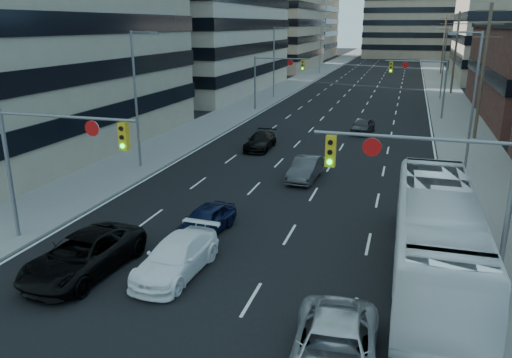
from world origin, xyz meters
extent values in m
cube|color=black|center=(0.00, 130.00, 0.01)|extent=(18.00, 300.00, 0.02)
cube|color=slate|center=(-11.50, 130.00, 0.07)|extent=(5.00, 300.00, 0.15)
cube|color=slate|center=(11.50, 130.00, 0.07)|extent=(5.00, 300.00, 0.15)
cube|color=gray|center=(-24.00, 100.00, 8.00)|extent=(20.00, 30.00, 16.00)
cube|color=#ADA089|center=(-28.00, 140.00, 10.00)|extent=(24.00, 24.00, 20.00)
cylinder|color=slate|center=(-10.00, 8.00, 3.00)|extent=(0.18, 0.18, 6.00)
cylinder|color=slate|center=(-6.75, 8.00, 5.80)|extent=(6.50, 0.12, 0.12)
cube|color=gold|center=(-4.10, 8.00, 5.15)|extent=(0.35, 0.28, 1.10)
cylinder|color=black|center=(-4.10, 7.84, 5.50)|extent=(0.18, 0.06, 0.18)
cylinder|color=black|center=(-4.10, 7.84, 5.15)|extent=(0.18, 0.06, 0.18)
cylinder|color=#0CE526|center=(-4.10, 7.84, 4.80)|extent=(0.18, 0.06, 0.18)
cylinder|color=white|center=(-5.50, 7.97, 5.40)|extent=(0.64, 0.06, 0.64)
cylinder|color=slate|center=(10.00, 8.00, 3.00)|extent=(0.18, 0.18, 6.00)
cylinder|color=slate|center=(6.75, 8.00, 5.80)|extent=(6.50, 0.12, 0.12)
cube|color=gold|center=(4.10, 8.00, 5.15)|extent=(0.35, 0.28, 1.10)
cylinder|color=black|center=(4.10, 7.84, 5.50)|extent=(0.18, 0.06, 0.18)
cylinder|color=black|center=(4.10, 7.84, 5.15)|extent=(0.18, 0.06, 0.18)
cylinder|color=#0CE526|center=(4.10, 7.84, 4.80)|extent=(0.18, 0.06, 0.18)
cylinder|color=white|center=(5.50, 7.97, 5.40)|extent=(0.64, 0.06, 0.64)
cylinder|color=slate|center=(-10.00, 45.00, 3.00)|extent=(0.18, 0.18, 6.00)
cylinder|color=slate|center=(-7.00, 45.00, 5.80)|extent=(6.00, 0.12, 0.12)
cube|color=gold|center=(-4.60, 45.00, 5.15)|extent=(0.35, 0.28, 1.10)
cylinder|color=black|center=(-4.60, 44.84, 5.50)|extent=(0.18, 0.06, 0.18)
cylinder|color=black|center=(-4.60, 44.84, 5.15)|extent=(0.18, 0.06, 0.18)
cylinder|color=#0CE526|center=(-4.60, 44.84, 4.80)|extent=(0.18, 0.06, 0.18)
cylinder|color=white|center=(-6.00, 44.97, 5.40)|extent=(0.64, 0.06, 0.64)
cylinder|color=slate|center=(10.00, 45.00, 3.00)|extent=(0.18, 0.18, 6.00)
cylinder|color=slate|center=(7.00, 45.00, 5.80)|extent=(6.00, 0.12, 0.12)
cube|color=gold|center=(4.60, 45.00, 5.15)|extent=(0.35, 0.28, 1.10)
cylinder|color=black|center=(4.60, 44.84, 5.50)|extent=(0.18, 0.06, 0.18)
cylinder|color=black|center=(4.60, 44.84, 5.15)|extent=(0.18, 0.06, 0.18)
cylinder|color=#0CE526|center=(4.60, 44.84, 4.80)|extent=(0.18, 0.06, 0.18)
cylinder|color=white|center=(6.00, 44.97, 5.40)|extent=(0.64, 0.06, 0.64)
cylinder|color=#4C3D2D|center=(12.20, 36.00, 5.50)|extent=(0.28, 0.28, 11.00)
cube|color=#4C3D2D|center=(12.20, 36.00, 10.40)|extent=(2.20, 0.10, 0.10)
cube|color=#4C3D2D|center=(12.20, 36.00, 9.40)|extent=(2.20, 0.10, 0.10)
cube|color=#4C3D2D|center=(12.20, 36.00, 8.40)|extent=(2.20, 0.10, 0.10)
cylinder|color=#4C3D2D|center=(12.20, 66.00, 5.50)|extent=(0.28, 0.28, 11.00)
cube|color=#4C3D2D|center=(12.20, 66.00, 10.40)|extent=(2.20, 0.10, 0.10)
cube|color=#4C3D2D|center=(12.20, 66.00, 9.40)|extent=(2.20, 0.10, 0.10)
cube|color=#4C3D2D|center=(12.20, 66.00, 8.40)|extent=(2.20, 0.10, 0.10)
cylinder|color=#4C3D2D|center=(12.20, 96.00, 5.50)|extent=(0.28, 0.28, 11.00)
cube|color=#4C3D2D|center=(12.20, 96.00, 10.40)|extent=(2.20, 0.10, 0.10)
cube|color=#4C3D2D|center=(12.20, 96.00, 9.40)|extent=(2.20, 0.10, 0.10)
cube|color=#4C3D2D|center=(12.20, 96.00, 8.40)|extent=(2.20, 0.10, 0.10)
cylinder|color=slate|center=(-10.50, 20.00, 4.50)|extent=(0.16, 0.16, 9.00)
cylinder|color=slate|center=(-9.60, 20.00, 8.90)|extent=(1.80, 0.10, 0.10)
cube|color=slate|center=(-8.80, 20.00, 8.82)|extent=(0.50, 0.22, 0.14)
cylinder|color=slate|center=(-10.50, 55.00, 4.50)|extent=(0.16, 0.16, 9.00)
cylinder|color=slate|center=(-9.60, 55.00, 8.90)|extent=(1.80, 0.10, 0.10)
cube|color=slate|center=(-8.80, 55.00, 8.82)|extent=(0.50, 0.22, 0.14)
cylinder|color=slate|center=(-10.50, 90.00, 4.50)|extent=(0.16, 0.16, 9.00)
cylinder|color=slate|center=(-9.60, 90.00, 8.90)|extent=(1.80, 0.10, 0.10)
cube|color=slate|center=(-8.80, 90.00, 8.82)|extent=(0.50, 0.22, 0.14)
cylinder|color=slate|center=(10.50, 25.00, 4.50)|extent=(0.16, 0.16, 9.00)
cylinder|color=slate|center=(9.60, 25.00, 8.90)|extent=(1.80, 0.10, 0.10)
cube|color=slate|center=(8.80, 25.00, 8.82)|extent=(0.50, 0.22, 0.14)
cylinder|color=slate|center=(10.50, 60.00, 4.50)|extent=(0.16, 0.16, 9.00)
cylinder|color=slate|center=(9.60, 60.00, 8.90)|extent=(1.80, 0.10, 0.10)
cube|color=slate|center=(8.80, 60.00, 8.82)|extent=(0.50, 0.22, 0.14)
imported|color=black|center=(-5.09, 6.03, 0.78)|extent=(2.96, 5.76, 1.56)
imported|color=white|center=(-1.60, 7.05, 0.70)|extent=(2.24, 4.95, 1.41)
imported|color=silver|center=(5.17, 2.88, 0.73)|extent=(2.79, 5.44, 1.47)
imported|color=white|center=(8.01, 9.75, 1.72)|extent=(3.03, 12.41, 3.45)
imported|color=black|center=(-2.00, 11.02, 0.67)|extent=(2.09, 4.11, 1.34)
imported|color=#39393C|center=(0.77, 20.71, 0.70)|extent=(1.70, 4.34, 1.41)
imported|color=black|center=(-4.21, 27.53, 0.65)|extent=(1.90, 4.49, 1.29)
imported|color=#303032|center=(2.88, 35.91, 0.68)|extent=(2.13, 4.15, 1.35)
camera|label=1|loc=(6.52, -8.95, 9.41)|focal=35.00mm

